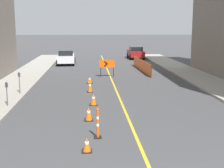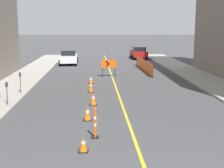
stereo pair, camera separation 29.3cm
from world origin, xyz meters
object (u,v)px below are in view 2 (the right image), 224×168
traffic_cone_third (87,114)px  traffic_cone_fifth (91,87)px  parked_car_curb_near (69,57)px  traffic_cone_farthest (91,80)px  arrow_barricade_primary (109,65)px  delineator_post_front (95,125)px  parking_meter_near_curb (20,78)px  parking_meter_far_curb (7,89)px  parked_car_curb_mid (139,53)px  traffic_cone_second (83,145)px  traffic_cone_fourth (93,99)px

traffic_cone_third → traffic_cone_fifth: (0.08, 6.14, 0.05)m
parked_car_curb_near → traffic_cone_farthest: bearing=-80.7°
traffic_cone_third → arrow_barricade_primary: bearing=82.8°
delineator_post_front → parking_meter_near_curb: size_ratio=0.89×
delineator_post_front → parking_meter_far_curb: 6.62m
delineator_post_front → parking_meter_near_curb: (-4.57, 7.75, 0.56)m
delineator_post_front → traffic_cone_third: bearing=98.6°
parked_car_curb_mid → parking_meter_near_curb: size_ratio=3.26×
traffic_cone_fifth → parking_meter_far_curb: bearing=-139.7°
traffic_cone_third → parking_meter_near_curb: 6.96m
parked_car_curb_mid → parking_meter_far_curb: (-10.39, -24.48, 0.23)m
traffic_cone_second → parked_car_curb_near: size_ratio=0.11×
traffic_cone_fourth → delineator_post_front: 5.06m
traffic_cone_fourth → traffic_cone_farthest: 6.57m
parked_car_curb_mid → parking_meter_far_curb: 26.60m
delineator_post_front → arrow_barricade_primary: (1.21, 14.55, 0.54)m
parked_car_curb_mid → parking_meter_far_curb: size_ratio=3.42×
parked_car_curb_near → parking_meter_near_curb: parked_car_curb_near is taller
traffic_cone_fifth → parked_car_curb_mid: parked_car_curb_mid is taller
parked_car_curb_mid → delineator_post_front: bearing=-101.3°
traffic_cone_fourth → parking_meter_far_curb: bearing=-176.2°
traffic_cone_third → delineator_post_front: 2.31m
traffic_cone_third → traffic_cone_second: bearing=-91.0°
traffic_cone_fifth → traffic_cone_farthest: (-0.01, 3.21, -0.11)m
traffic_cone_fourth → parking_meter_far_curb: size_ratio=0.51×
traffic_cone_third → delineator_post_front: delineator_post_front is taller
traffic_cone_fifth → parked_car_curb_near: size_ratio=0.17×
traffic_cone_farthest → parking_meter_far_curb: (-4.30, -6.87, 0.77)m
parked_car_curb_near → parking_meter_far_curb: bearing=-98.1°
traffic_cone_fourth → parking_meter_far_curb: parking_meter_far_curb is taller
delineator_post_front → parking_meter_far_curb: size_ratio=0.93×
traffic_cone_fourth → parking_meter_far_curb: 4.55m
arrow_barricade_primary → traffic_cone_farthest: bearing=-115.7°
traffic_cone_fifth → arrow_barricade_primary: 6.35m
traffic_cone_third → traffic_cone_farthest: traffic_cone_third is taller
traffic_cone_fourth → traffic_cone_fifth: 3.36m
traffic_cone_second → traffic_cone_third: bearing=89.0°
arrow_barricade_primary → parked_car_curb_near: size_ratio=0.33×
traffic_cone_farthest → traffic_cone_fourth: bearing=-88.4°
traffic_cone_fourth → delineator_post_front: (0.09, -5.06, 0.19)m
traffic_cone_third → traffic_cone_farthest: 9.35m
delineator_post_front → parking_meter_far_curb: parking_meter_far_curb is taller
traffic_cone_fifth → traffic_cone_farthest: 3.21m
traffic_cone_second → parked_car_curb_mid: (6.23, 30.56, 0.56)m
parked_car_curb_mid → parking_meter_near_curb: bearing=-115.9°
traffic_cone_fourth → parked_car_curb_mid: bearing=76.3°
arrow_barricade_primary → parking_meter_near_curb: 8.92m
delineator_post_front → arrow_barricade_primary: bearing=85.3°
traffic_cone_fourth → delineator_post_front: size_ratio=0.54×
traffic_cone_fifth → traffic_cone_farthest: size_ratio=1.43×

